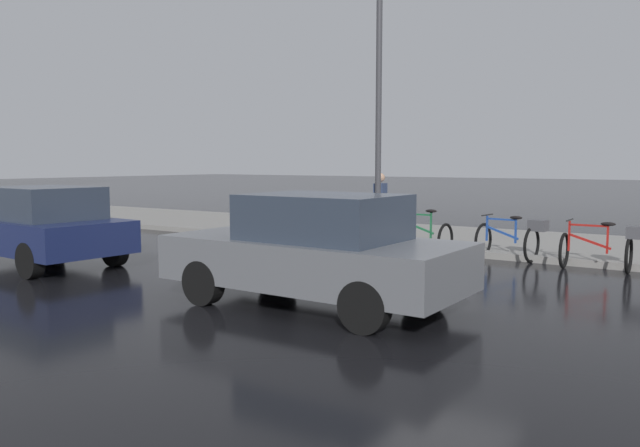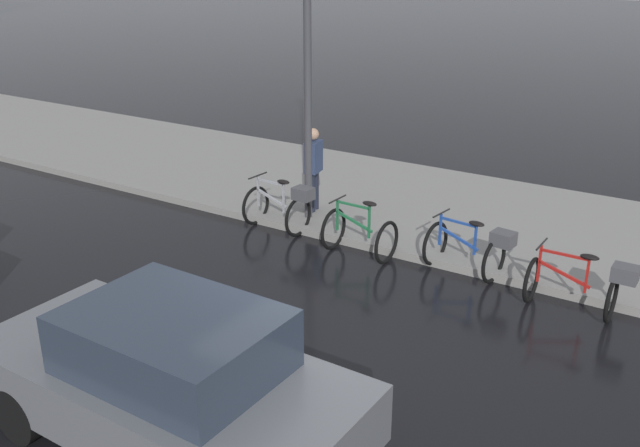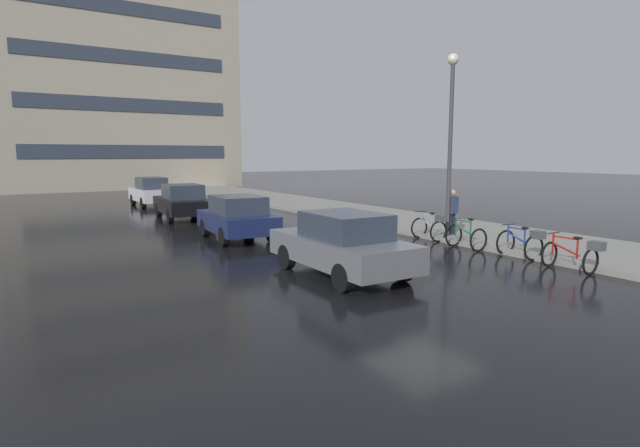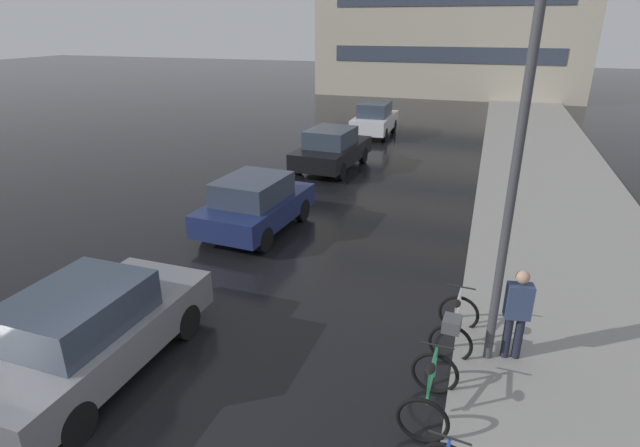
# 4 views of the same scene
# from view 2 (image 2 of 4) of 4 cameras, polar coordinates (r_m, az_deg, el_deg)

# --- Properties ---
(ground_plane) EXTENTS (140.00, 140.00, 0.00)m
(ground_plane) POSITION_cam_2_polar(r_m,az_deg,el_deg) (8.83, 1.54, -12.39)
(ground_plane) COLOR black
(sidewalk_kerb) EXTENTS (4.80, 60.00, 0.14)m
(sidewalk_kerb) POSITION_cam_2_polar(r_m,az_deg,el_deg) (19.08, -15.22, 5.92)
(sidewalk_kerb) COLOR gray
(sidewalk_kerb) RESTS_ON ground
(bicycle_nearest) EXTENTS (0.69, 1.44, 0.95)m
(bicycle_nearest) POSITION_cam_2_polar(r_m,az_deg,el_deg) (10.69, 20.34, -4.52)
(bicycle_nearest) COLOR black
(bicycle_nearest) RESTS_ON ground
(bicycle_second) EXTENTS (0.88, 1.42, 0.93)m
(bicycle_second) POSITION_cam_2_polar(r_m,az_deg,el_deg) (11.44, 12.09, -1.87)
(bicycle_second) COLOR black
(bicycle_second) RESTS_ON ground
(bicycle_third) EXTENTS (0.78, 1.14, 1.01)m
(bicycle_third) POSITION_cam_2_polar(r_m,az_deg,el_deg) (11.95, 3.16, -0.80)
(bicycle_third) COLOR black
(bicycle_third) RESTS_ON ground
(bicycle_farthest) EXTENTS (0.81, 1.35, 1.00)m
(bicycle_farthest) POSITION_cam_2_polar(r_m,az_deg,el_deg) (12.93, -3.04, 1.44)
(bicycle_farthest) COLOR black
(bicycle_farthest) RESTS_ON ground
(car_grey) EXTENTS (1.95, 4.28, 1.58)m
(car_grey) POSITION_cam_2_polar(r_m,az_deg,el_deg) (7.58, -12.06, -12.03)
(car_grey) COLOR slate
(car_grey) RESTS_ON ground
(pedestrian) EXTENTS (0.44, 0.31, 1.75)m
(pedestrian) POSITION_cam_2_polar(r_m,az_deg,el_deg) (13.49, -0.55, 4.49)
(pedestrian) COLOR #1E2333
(pedestrian) RESTS_ON ground
(streetlamp) EXTENTS (0.38, 0.38, 6.34)m
(streetlamp) POSITION_cam_2_polar(r_m,az_deg,el_deg) (12.58, -1.03, 17.29)
(streetlamp) COLOR #424247
(streetlamp) RESTS_ON ground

